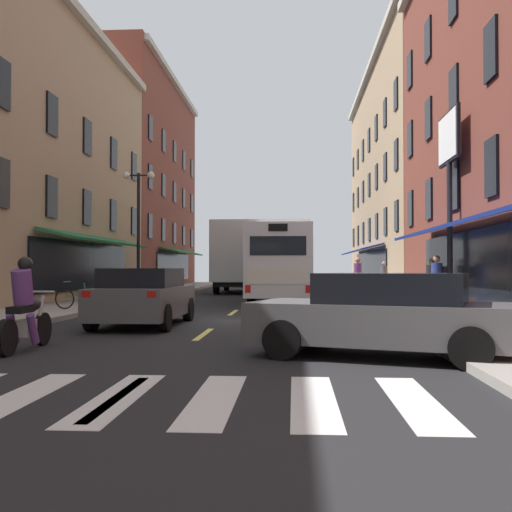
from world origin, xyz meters
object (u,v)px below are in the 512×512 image
object	(u,v)px
transit_bus	(283,262)
sedan_mid	(144,296)
bicycle_near	(80,298)
pedestrian_far	(358,276)
motorcycle_rider	(25,311)
sedan_far	(253,278)
pedestrian_rear	(431,281)
box_truck	(239,257)
billboard_sign	(449,163)
pedestrian_near	(437,280)
street_lamp_twin	(138,228)
sedan_near	(385,314)
pedestrian_mid	(384,277)

from	to	relation	value
transit_bus	sedan_mid	bearing A→B (deg)	-104.49
transit_bus	bicycle_near	bearing A→B (deg)	-125.66
pedestrian_far	bicycle_near	bearing A→B (deg)	131.54
transit_bus	motorcycle_rider	distance (m)	17.96
sedan_mid	sedan_far	size ratio (longest dim) A/B	0.95
transit_bus	pedestrian_rear	size ratio (longest dim) A/B	7.09
box_truck	sedan_mid	distance (m)	20.92
billboard_sign	sedan_far	world-z (taller)	billboard_sign
box_truck	pedestrian_near	world-z (taller)	box_truck
sedan_mid	street_lamp_twin	xyz separation A→B (m)	(-3.06, 11.14, 2.48)
transit_bus	street_lamp_twin	size ratio (longest dim) A/B	2.11
sedan_far	sedan_near	bearing A→B (deg)	-82.92
motorcycle_rider	pedestrian_near	size ratio (longest dim) A/B	1.20
bicycle_near	billboard_sign	bearing A→B (deg)	4.79
transit_bus	pedestrian_mid	xyz separation A→B (m)	(5.14, 3.68, -0.74)
bicycle_near	box_truck	bearing A→B (deg)	78.20
sedan_near	pedestrian_far	distance (m)	18.05
transit_bus	bicycle_near	xyz separation A→B (m)	(-6.33, -8.82, -1.22)
box_truck	sedan_mid	size ratio (longest dim) A/B	1.90
sedan_mid	bicycle_near	size ratio (longest dim) A/B	2.53
sedan_mid	transit_bus	bearing A→B (deg)	75.51
box_truck	sedan_near	world-z (taller)	box_truck
motorcycle_rider	pedestrian_rear	size ratio (longest dim) A/B	1.25
pedestrian_mid	transit_bus	bearing A→B (deg)	155.40
pedestrian_rear	sedan_near	bearing A→B (deg)	170.87
sedan_far	pedestrian_mid	bearing A→B (deg)	-64.43
transit_bus	pedestrian_mid	distance (m)	6.36
sedan_far	bicycle_near	xyz separation A→B (m)	(-3.62, -28.90, -0.19)
sedan_mid	pedestrian_rear	xyz separation A→B (m)	(8.59, 6.36, 0.25)
sedan_mid	billboard_sign	bearing A→B (deg)	28.89
billboard_sign	sedan_near	bearing A→B (deg)	-109.78
pedestrian_rear	sedan_far	bearing A→B (deg)	23.89
pedestrian_near	billboard_sign	bearing A→B (deg)	-101.95
motorcycle_rider	sedan_mid	bearing A→B (deg)	78.75
sedan_far	pedestrian_far	distance (m)	20.81
sedan_near	bicycle_near	bearing A→B (deg)	132.87
motorcycle_rider	pedestrian_rear	bearing A→B (deg)	49.29
sedan_mid	pedestrian_mid	distance (m)	18.43
box_truck	sedan_near	xyz separation A→B (m)	(4.77, -25.94, -1.40)
billboard_sign	transit_bus	distance (m)	10.12
billboard_sign	pedestrian_rear	world-z (taller)	billboard_sign
sedan_mid	pedestrian_near	xyz separation A→B (m)	(8.45, 4.85, 0.32)
bicycle_near	pedestrian_near	bearing A→B (deg)	4.79
pedestrian_mid	sedan_near	bearing A→B (deg)	-158.53
sedan_far	street_lamp_twin	bearing A→B (deg)	-99.52
street_lamp_twin	pedestrian_far	bearing A→B (deg)	10.32
sedan_far	street_lamp_twin	world-z (taller)	street_lamp_twin
sedan_near	pedestrian_near	size ratio (longest dim) A/B	2.65
box_truck	bicycle_near	size ratio (longest dim) A/B	4.82
pedestrian_mid	box_truck	bearing A→B (deg)	90.32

